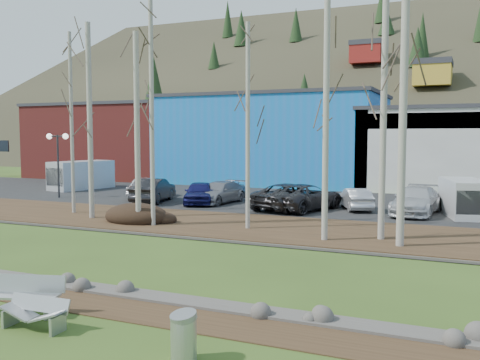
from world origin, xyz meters
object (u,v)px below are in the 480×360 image
at_px(litter_bin, 184,339).
at_px(car_8, 199,193).
at_px(car_7, 416,201).
at_px(street_lamp, 58,147).
at_px(car_9, 304,197).
at_px(car_3, 219,192).
at_px(car_5, 356,199).
at_px(car_4, 201,193).
at_px(bench_intact, 22,295).
at_px(car_2, 151,188).
at_px(car_1, 153,190).
at_px(car_0, 146,187).
at_px(van_white, 465,198).
at_px(car_6, 291,196).
at_px(bench_damaged, 35,313).

xyz_separation_m(litter_bin, car_8, (-10.77, 20.99, 0.40)).
distance_m(litter_bin, car_8, 23.60).
height_order(litter_bin, car_7, car_7).
distance_m(street_lamp, car_9, 17.86).
relative_size(car_3, car_5, 1.24).
relative_size(car_4, car_8, 1.00).
height_order(bench_intact, street_lamp, street_lamp).
height_order(car_2, car_7, car_7).
height_order(car_1, car_2, car_1).
xyz_separation_m(car_0, car_1, (1.82, -1.84, 0.02)).
height_order(car_9, van_white, van_white).
height_order(car_0, car_7, car_0).
bearing_deg(street_lamp, car_7, -2.36).
relative_size(car_2, car_8, 1.11).
distance_m(street_lamp, car_6, 17.05).
relative_size(bench_intact, litter_bin, 2.28).
relative_size(car_4, car_6, 0.75).
relative_size(car_1, car_3, 1.00).
bearing_deg(car_6, car_2, 7.80).
bearing_deg(bench_intact, car_2, 98.31).
height_order(bench_damaged, car_1, car_1).
bearing_deg(car_3, car_4, -127.58).
bearing_deg(car_3, car_1, -156.50).
distance_m(car_3, car_8, 1.32).
xyz_separation_m(car_8, car_9, (7.01, -0.07, 0.06)).
distance_m(car_4, van_white, 15.55).
distance_m(car_0, car_8, 5.21).
height_order(street_lamp, van_white, street_lamp).
xyz_separation_m(bench_intact, car_3, (-4.68, 21.07, 0.34)).
distance_m(car_0, car_2, 0.42).
distance_m(bench_intact, car_9, 20.18).
distance_m(litter_bin, car_0, 27.45).
xyz_separation_m(car_1, car_3, (4.18, 1.23, -0.09)).
distance_m(car_4, car_8, 0.14).
bearing_deg(car_3, car_9, -1.82).
distance_m(car_2, car_7, 17.85).
height_order(car_7, van_white, van_white).
bearing_deg(car_4, street_lamp, 162.87).
bearing_deg(car_1, car_3, -177.30).
xyz_separation_m(bench_intact, car_5, (4.03, 21.56, 0.28)).
bearing_deg(car_2, car_6, 155.21).
distance_m(car_1, car_8, 3.20).
bearing_deg(car_0, street_lamp, 4.87).
distance_m(car_3, car_4, 1.22).
relative_size(bench_damaged, car_1, 0.35).
height_order(bench_damaged, car_7, car_7).
height_order(bench_damaged, litter_bin, litter_bin).
bearing_deg(car_5, bench_intact, 55.62).
distance_m(litter_bin, car_4, 23.53).
bearing_deg(car_9, car_5, -135.12).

